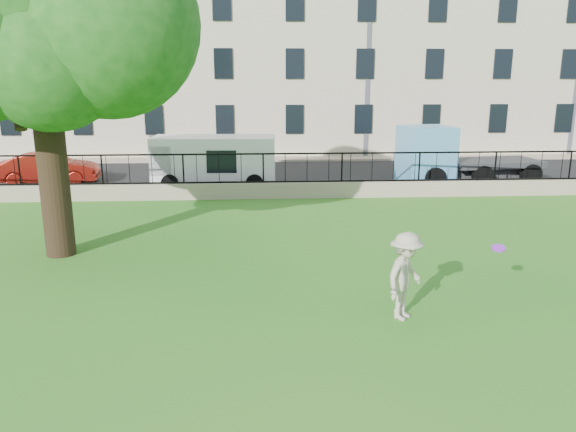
{
  "coord_description": "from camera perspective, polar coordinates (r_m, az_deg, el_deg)",
  "views": [
    {
      "loc": [
        -0.33,
        -9.03,
        4.54
      ],
      "look_at": [
        0.43,
        3.5,
        1.4
      ],
      "focal_mm": 35.0,
      "sensor_mm": 36.0,
      "label": 1
    }
  ],
  "objects": [
    {
      "name": "ground",
      "position": [
        10.11,
        -1.26,
        -12.66
      ],
      "size": [
        120.0,
        120.0,
        0.0
      ],
      "primitive_type": "plane",
      "color": "#23711B",
      "rests_on": "ground"
    },
    {
      "name": "retaining_wall",
      "position": [
        21.45,
        -2.51,
        2.62
      ],
      "size": [
        50.0,
        0.4,
        0.6
      ],
      "primitive_type": "cube",
      "color": "gray",
      "rests_on": "ground"
    },
    {
      "name": "iron_railing",
      "position": [
        21.3,
        -2.53,
        4.87
      ],
      "size": [
        50.0,
        0.05,
        1.13
      ],
      "color": "black",
      "rests_on": "retaining_wall"
    },
    {
      "name": "street",
      "position": [
        26.13,
        -2.68,
        4.02
      ],
      "size": [
        60.0,
        9.0,
        0.01
      ],
      "primitive_type": "cube",
      "color": "black",
      "rests_on": "ground"
    },
    {
      "name": "sidewalk",
      "position": [
        31.25,
        -2.82,
        5.78
      ],
      "size": [
        60.0,
        1.4,
        0.12
      ],
      "primitive_type": "cube",
      "color": "gray",
      "rests_on": "ground"
    },
    {
      "name": "building_row",
      "position": [
        36.67,
        -3.07,
        17.73
      ],
      "size": [
        56.4,
        10.4,
        13.8
      ],
      "color": "beige",
      "rests_on": "ground"
    },
    {
      "name": "tree",
      "position": [
        15.43,
        -24.65,
        19.24
      ],
      "size": [
        7.81,
        6.01,
        9.52
      ],
      "color": "black",
      "rests_on": "ground"
    },
    {
      "name": "man",
      "position": [
        10.92,
        11.84,
        -6.0
      ],
      "size": [
        1.21,
        1.25,
        1.72
      ],
      "primitive_type": "imported",
      "rotation": [
        0.0,
        0.0,
        0.85
      ],
      "color": "#B7AA95",
      "rests_on": "ground"
    },
    {
      "name": "frisbee",
      "position": [
        11.67,
        20.6,
        -3.07
      ],
      "size": [
        0.32,
        0.31,
        0.12
      ],
      "primitive_type": "cylinder",
      "rotation": [
        0.21,
        -0.14,
        0.15
      ],
      "color": "purple"
    },
    {
      "name": "red_sedan",
      "position": [
        26.27,
        -23.14,
        4.45
      ],
      "size": [
        4.23,
        1.84,
        1.35
      ],
      "primitive_type": "imported",
      "rotation": [
        0.0,
        0.0,
        1.67
      ],
      "color": "maroon",
      "rests_on": "street"
    },
    {
      "name": "white_van",
      "position": [
        23.75,
        -7.48,
        5.48
      ],
      "size": [
        5.12,
        2.21,
        2.11
      ],
      "primitive_type": "cube",
      "rotation": [
        0.0,
        0.0,
        -0.05
      ],
      "color": "white",
      "rests_on": "street"
    },
    {
      "name": "blue_truck",
      "position": [
        25.64,
        17.82,
        5.98
      ],
      "size": [
        6.16,
        2.89,
        2.49
      ],
      "primitive_type": "cube",
      "rotation": [
        0.0,
        0.0,
        0.14
      ],
      "color": "#5FABE0",
      "rests_on": "street"
    }
  ]
}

